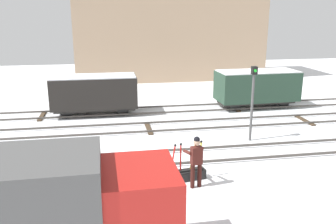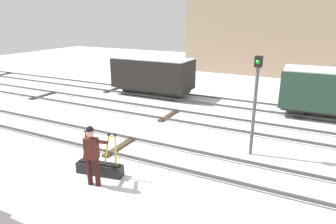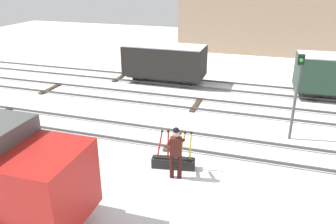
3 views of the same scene
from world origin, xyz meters
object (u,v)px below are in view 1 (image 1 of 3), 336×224
object	(u,v)px
switch_lever_frame	(185,174)
signal_post	(253,96)
rail_worker	(196,158)
delivery_truck	(47,209)
freight_car_back_track	(94,92)
freight_car_far_end	(257,86)

from	to	relation	value
switch_lever_frame	signal_post	bearing A→B (deg)	32.66
rail_worker	delivery_truck	xyz separation A→B (m)	(-4.32, -3.55, 0.57)
rail_worker	signal_post	bearing A→B (deg)	38.58
switch_lever_frame	signal_post	distance (m)	5.67
signal_post	freight_car_back_track	size ratio (longest dim) A/B	0.72
switch_lever_frame	signal_post	size ratio (longest dim) A/B	0.44
delivery_truck	freight_car_back_track	xyz separation A→B (m)	(0.67, 13.54, -0.28)
rail_worker	freight_car_back_track	bearing A→B (deg)	100.35
rail_worker	freight_car_far_end	size ratio (longest dim) A/B	0.36
delivery_truck	freight_car_back_track	world-z (taller)	delivery_truck
switch_lever_frame	rail_worker	size ratio (longest dim) A/B	0.84
rail_worker	signal_post	size ratio (longest dim) A/B	0.53
delivery_truck	signal_post	bearing A→B (deg)	43.00
switch_lever_frame	signal_post	world-z (taller)	signal_post
switch_lever_frame	rail_worker	bearing A→B (deg)	-75.95
freight_car_far_end	freight_car_back_track	bearing A→B (deg)	178.10
switch_lever_frame	freight_car_back_track	size ratio (longest dim) A/B	0.32
freight_car_back_track	freight_car_far_end	bearing A→B (deg)	0.28
switch_lever_frame	delivery_truck	world-z (taller)	delivery_truck
signal_post	rail_worker	bearing A→B (deg)	-131.71
freight_car_back_track	freight_car_far_end	distance (m)	10.11
rail_worker	freight_car_back_track	size ratio (longest dim) A/B	0.38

